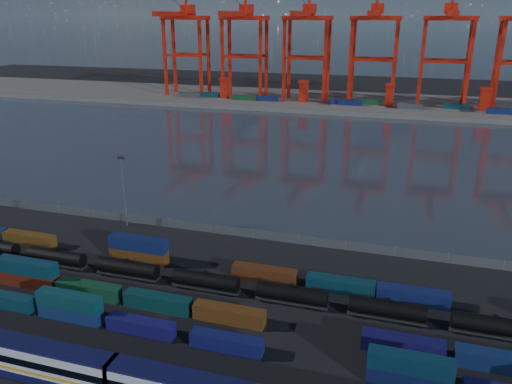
# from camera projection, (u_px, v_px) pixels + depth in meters

# --- Properties ---
(ground) EXTENTS (700.00, 700.00, 0.00)m
(ground) POSITION_uv_depth(u_px,v_px,m) (204.00, 305.00, 83.67)
(ground) COLOR black
(ground) RESTS_ON ground
(harbor_water) EXTENTS (700.00, 700.00, 0.00)m
(harbor_water) POSITION_uv_depth(u_px,v_px,m) (317.00, 151.00, 178.33)
(harbor_water) COLOR #2F3644
(harbor_water) RESTS_ON ground
(far_quay) EXTENTS (700.00, 70.00, 2.00)m
(far_quay) POSITION_uv_depth(u_px,v_px,m) (352.00, 102.00, 272.66)
(far_quay) COLOR #514F4C
(far_quay) RESTS_ON ground
(container_row_south) EXTENTS (139.24, 2.21, 4.72)m
(container_row_south) POSITION_uv_depth(u_px,v_px,m) (190.00, 331.00, 73.41)
(container_row_south) COLOR #444649
(container_row_south) RESTS_ON ground
(container_row_mid) EXTENTS (141.81, 2.37, 5.06)m
(container_row_mid) POSITION_uv_depth(u_px,v_px,m) (131.00, 296.00, 83.59)
(container_row_mid) COLOR #383A3D
(container_row_mid) RESTS_ON ground
(container_row_north) EXTENTS (141.52, 2.43, 5.18)m
(container_row_north) POSITION_uv_depth(u_px,v_px,m) (179.00, 260.00, 95.76)
(container_row_north) COLOR #0F114E
(container_row_north) RESTS_ON ground
(tanker_string) EXTENTS (105.40, 2.66, 3.81)m
(tanker_string) POSITION_uv_depth(u_px,v_px,m) (206.00, 281.00, 87.50)
(tanker_string) COLOR black
(tanker_string) RESTS_ON ground
(waterfront_fence) EXTENTS (160.12, 0.12, 2.20)m
(waterfront_fence) POSITION_uv_depth(u_px,v_px,m) (253.00, 234.00, 108.58)
(waterfront_fence) COLOR #595B5E
(waterfront_fence) RESTS_ON ground
(yard_light_mast) EXTENTS (1.60, 0.40, 16.60)m
(yard_light_mast) POSITION_uv_depth(u_px,v_px,m) (124.00, 188.00, 112.25)
(yard_light_mast) COLOR slate
(yard_light_mast) RESTS_ON ground
(gantry_cranes) EXTENTS (199.84, 47.70, 64.60)m
(gantry_cranes) POSITION_uv_depth(u_px,v_px,m) (340.00, 29.00, 255.77)
(gantry_cranes) COLOR red
(gantry_cranes) RESTS_ON ground
(quay_containers) EXTENTS (172.58, 10.99, 2.60)m
(quay_containers) POSITION_uv_depth(u_px,v_px,m) (328.00, 101.00, 261.81)
(quay_containers) COLOR navy
(quay_containers) RESTS_ON far_quay
(straddle_carriers) EXTENTS (140.00, 7.00, 11.10)m
(straddle_carriers) POSITION_uv_depth(u_px,v_px,m) (346.00, 92.00, 262.05)
(straddle_carriers) COLOR red
(straddle_carriers) RESTS_ON far_quay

